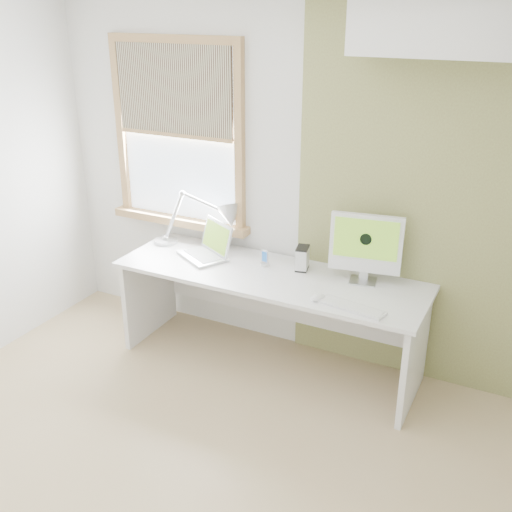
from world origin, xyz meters
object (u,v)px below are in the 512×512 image
Objects in this scene: desk at (273,295)px; external_drive at (302,258)px; laptop at (208,248)px; imac at (366,245)px; desk_lamp at (218,219)px.

desk is 0.35m from external_drive.
imac reaches higher than laptop.
desk_lamp is (-0.57, 0.21, 0.42)m from desk.
desk_lamp reaches higher than external_drive.
desk is at bearing -148.03° from external_drive.
desk_lamp is 0.25m from laptop.
desk_lamp is 0.76m from external_drive.
desk_lamp is 1.60× the size of imac.
desk_lamp is at bearing 97.75° from laptop.
imac is (0.44, 0.01, 0.18)m from external_drive.
desk_lamp is at bearing 175.68° from imac.
imac is at bearing 5.03° from laptop.
laptop is at bearing -174.97° from imac.
imac reaches higher than desk_lamp.
imac reaches higher than desk.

